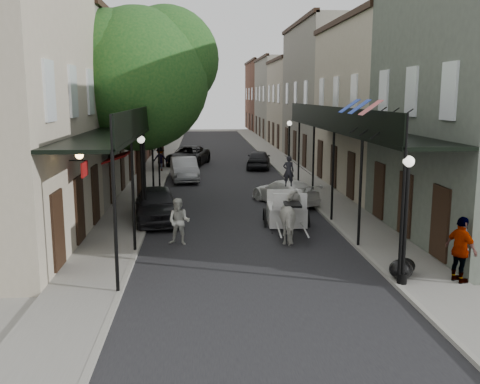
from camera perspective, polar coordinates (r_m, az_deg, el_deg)
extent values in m
plane|color=gray|center=(17.30, 1.49, -8.17)|extent=(140.00, 140.00, 0.00)
cube|color=black|center=(36.77, -1.63, 1.76)|extent=(8.00, 90.00, 0.01)
cube|color=gray|center=(36.88, -9.42, 1.74)|extent=(2.20, 90.00, 0.12)
cube|color=gray|center=(37.33, 6.06, 1.92)|extent=(2.20, 90.00, 0.12)
cube|color=#AFA38C|center=(46.84, -12.98, 9.79)|extent=(5.00, 80.00, 10.50)
cube|color=gray|center=(47.45, 8.35, 9.95)|extent=(5.00, 80.00, 10.50)
cube|color=black|center=(23.61, -12.47, 6.48)|extent=(2.20, 18.00, 0.12)
cube|color=black|center=(23.45, -9.95, 7.77)|extent=(0.06, 18.00, 1.00)
cylinder|color=black|center=(14.90, -13.19, -3.02)|extent=(0.10, 0.10, 4.00)
cylinder|color=black|center=(22.70, -10.13, 1.64)|extent=(0.10, 0.10, 4.00)
cylinder|color=black|center=(30.60, -8.64, 3.90)|extent=(0.10, 0.10, 4.00)
cube|color=black|center=(24.30, 11.73, 6.61)|extent=(2.20, 18.00, 0.12)
cube|color=black|center=(24.01, 9.35, 7.84)|extent=(0.06, 18.00, 1.00)
cylinder|color=black|center=(15.77, 16.91, -2.46)|extent=(0.10, 0.10, 4.00)
cylinder|color=black|center=(23.28, 9.87, 1.86)|extent=(0.10, 0.10, 4.00)
cylinder|color=black|center=(31.03, 6.29, 4.05)|extent=(0.10, 0.10, 4.00)
cylinder|color=#382619|center=(26.61, -10.62, 4.62)|extent=(0.44, 0.44, 5.60)
sphere|color=#164619|center=(26.49, -10.86, 11.70)|extent=(6.80, 6.80, 6.80)
sphere|color=#164619|center=(27.02, -7.84, 13.88)|extent=(5.10, 5.10, 5.10)
cylinder|color=#382619|center=(40.53, -8.47, 6.20)|extent=(0.44, 0.44, 5.04)
sphere|color=#164619|center=(40.43, -8.58, 10.36)|extent=(6.00, 6.00, 6.00)
sphere|color=#164619|center=(40.97, -6.84, 11.66)|extent=(4.50, 4.50, 4.50)
cylinder|color=black|center=(16.30, 16.90, -8.81)|extent=(0.28, 0.28, 0.30)
cylinder|color=black|center=(15.87, 17.20, -3.51)|extent=(0.12, 0.12, 3.40)
sphere|color=white|center=(15.55, 17.56, 3.13)|extent=(0.32, 0.32, 0.32)
cylinder|color=black|center=(23.05, -10.23, -2.92)|extent=(0.28, 0.28, 0.30)
cylinder|color=black|center=(22.75, -10.36, 0.89)|extent=(0.12, 0.12, 3.40)
sphere|color=white|center=(22.53, -10.51, 5.53)|extent=(0.32, 0.32, 0.32)
cylinder|color=black|center=(35.19, 5.21, 1.77)|extent=(0.28, 0.28, 0.30)
cylinder|color=black|center=(35.00, 5.25, 4.28)|extent=(0.12, 0.12, 3.40)
sphere|color=white|center=(34.85, 5.30, 7.31)|extent=(0.32, 0.32, 0.32)
imported|color=silver|center=(20.37, 5.64, -2.68)|extent=(1.13, 2.23, 1.84)
torus|color=black|center=(23.49, 2.58, -1.46)|extent=(0.19, 1.44, 1.44)
torus|color=black|center=(23.66, 6.99, -1.44)|extent=(0.19, 1.44, 1.44)
torus|color=black|center=(22.06, 3.37, -3.14)|extent=(0.13, 0.75, 0.75)
torus|color=black|center=(22.20, 6.93, -3.11)|extent=(0.13, 0.75, 0.75)
cube|color=silver|center=(23.25, 4.86, -0.41)|extent=(1.68, 2.10, 0.78)
cube|color=silver|center=(22.00, 5.17, 0.44)|extent=(1.37, 0.70, 0.13)
cube|color=silver|center=(21.68, 5.25, 1.19)|extent=(1.34, 0.20, 0.56)
imported|color=black|center=(21.90, 5.20, 2.23)|extent=(0.47, 0.33, 1.25)
imported|color=beige|center=(19.88, -6.51, -3.16)|extent=(0.99, 0.86, 1.74)
imported|color=gray|center=(38.52, -8.52, 3.49)|extent=(1.14, 0.72, 1.69)
imported|color=gray|center=(16.74, 22.51, -5.70)|extent=(0.81, 1.23, 1.95)
imported|color=black|center=(23.57, -8.89, -1.33)|extent=(2.37, 4.72, 1.54)
imported|color=#98999D|center=(34.66, -5.96, 2.43)|extent=(2.09, 4.69, 1.50)
imported|color=black|center=(42.11, -5.53, 3.86)|extent=(3.72, 5.95, 1.53)
imported|color=white|center=(27.19, 4.82, 0.01)|extent=(3.42, 4.70, 1.26)
imported|color=black|center=(40.18, 1.99, 3.51)|extent=(2.28, 4.39, 1.43)
ellipsoid|color=black|center=(16.62, 16.79, -7.91)|extent=(0.69, 0.69, 0.59)
ellipsoid|color=black|center=(17.14, 17.19, -7.55)|extent=(0.61, 0.61, 0.49)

